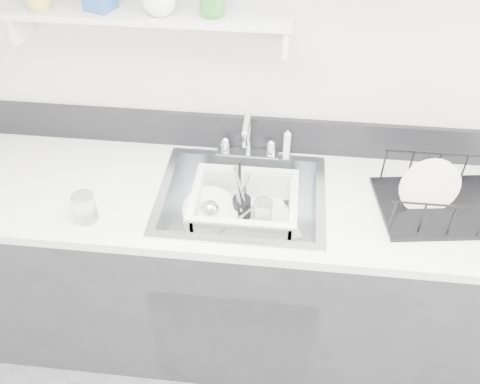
# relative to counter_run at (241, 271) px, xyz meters

# --- Properties ---
(room_shell) EXTENTS (3.50, 3.00, 2.60)m
(room_shell) POSITION_rel_counter_run_xyz_m (0.00, -0.80, 1.22)
(room_shell) COLOR silver
(room_shell) RESTS_ON ground
(counter_run) EXTENTS (3.20, 0.62, 0.92)m
(counter_run) POSITION_rel_counter_run_xyz_m (0.00, 0.00, 0.00)
(counter_run) COLOR #29292C
(counter_run) RESTS_ON ground
(backsplash) EXTENTS (3.20, 0.02, 0.16)m
(backsplash) POSITION_rel_counter_run_xyz_m (0.00, 0.30, 0.54)
(backsplash) COLOR black
(backsplash) RESTS_ON counter_run
(sink) EXTENTS (0.64, 0.52, 0.20)m
(sink) POSITION_rel_counter_run_xyz_m (0.00, 0.00, 0.37)
(sink) COLOR silver
(sink) RESTS_ON counter_run
(faucet) EXTENTS (0.26, 0.18, 0.23)m
(faucet) POSITION_rel_counter_run_xyz_m (0.00, 0.25, 0.52)
(faucet) COLOR silver
(faucet) RESTS_ON counter_run
(side_sprayer) EXTENTS (0.03, 0.03, 0.14)m
(side_sprayer) POSITION_rel_counter_run_xyz_m (0.16, 0.25, 0.53)
(side_sprayer) COLOR white
(side_sprayer) RESTS_ON counter_run
(wall_shelf) EXTENTS (1.00, 0.16, 0.12)m
(wall_shelf) POSITION_rel_counter_run_xyz_m (-0.35, 0.23, 1.05)
(wall_shelf) COLOR silver
(wall_shelf) RESTS_ON room_shell
(wash_tub) EXTENTS (0.51, 0.47, 0.16)m
(wash_tub) POSITION_rel_counter_run_xyz_m (0.01, 0.02, 0.37)
(wash_tub) COLOR white
(wash_tub) RESTS_ON sink
(plate_stack) EXTENTS (0.27, 0.26, 0.11)m
(plate_stack) POSITION_rel_counter_run_xyz_m (-0.12, -0.00, 0.34)
(plate_stack) COLOR white
(plate_stack) RESTS_ON wash_tub
(utensil_cup) EXTENTS (0.07, 0.07, 0.25)m
(utensil_cup) POSITION_rel_counter_run_xyz_m (-0.00, 0.04, 0.36)
(utensil_cup) COLOR black
(utensil_cup) RESTS_ON wash_tub
(ladle) EXTENTS (0.32, 0.24, 0.09)m
(ladle) POSITION_rel_counter_run_xyz_m (-0.06, -0.04, 0.35)
(ladle) COLOR silver
(ladle) RESTS_ON wash_tub
(tumbler_in_tub) EXTENTS (0.08, 0.08, 0.11)m
(tumbler_in_tub) POSITION_rel_counter_run_xyz_m (0.08, 0.02, 0.36)
(tumbler_in_tub) COLOR white
(tumbler_in_tub) RESTS_ON wash_tub
(tumbler_counter) EXTENTS (0.09, 0.09, 0.11)m
(tumbler_counter) POSITION_rel_counter_run_xyz_m (-0.54, -0.19, 0.52)
(tumbler_counter) COLOR white
(tumbler_counter) RESTS_ON counter_run
(dish_rack) EXTENTS (0.49, 0.39, 0.16)m
(dish_rack) POSITION_rel_counter_run_xyz_m (0.74, 0.01, 0.54)
(dish_rack) COLOR black
(dish_rack) RESTS_ON counter_run
(bowl_small) EXTENTS (0.13, 0.13, 0.03)m
(bowl_small) POSITION_rel_counter_run_xyz_m (0.10, -0.06, 0.32)
(bowl_small) COLOR white
(bowl_small) RESTS_ON wash_tub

